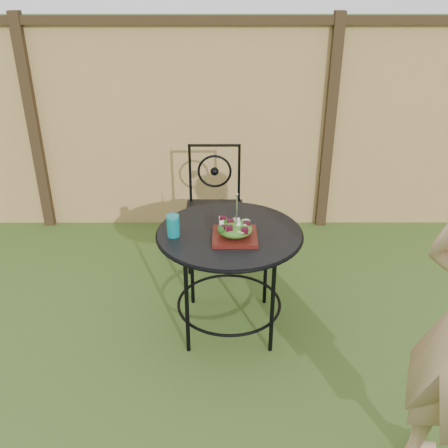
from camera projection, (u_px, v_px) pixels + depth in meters
name	position (u px, v px, depth m)	size (l,w,h in m)	color
ground	(160.00, 390.00, 2.89)	(60.00, 60.00, 0.00)	#284716
fence	(182.00, 126.00, 4.43)	(8.00, 0.12, 1.90)	#E3B470
patio_table	(229.00, 251.00, 3.17)	(0.92, 0.92, 0.72)	black
patio_chair	(215.00, 203.00, 4.02)	(0.46, 0.46, 0.95)	black
salad_plate	(235.00, 236.00, 3.02)	(0.27, 0.27, 0.02)	#420910
salad	(235.00, 229.00, 3.00)	(0.21, 0.21, 0.08)	#235614
fork	(237.00, 209.00, 2.94)	(0.01, 0.01, 0.18)	silver
drinking_glass	(173.00, 226.00, 3.03)	(0.08, 0.08, 0.14)	#0B838A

